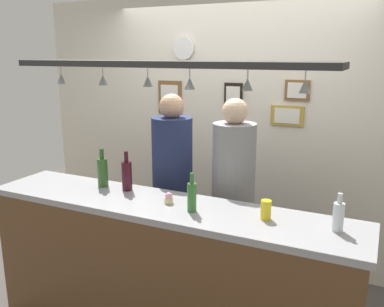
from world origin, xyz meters
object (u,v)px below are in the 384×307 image
person_left_navy_shirt (172,175)px  cupcake (169,198)px  bottle_soda_clear (338,216)px  picture_frame_upper_small (297,90)px  drink_can (266,210)px  picture_frame_lower_pair (287,116)px  bottle_beer_green_import (192,196)px  bottle_champagne_green (103,172)px  picture_frame_crest (233,97)px  picture_frame_caricature (170,98)px  person_right_grey_shirt (233,184)px  wall_clock (184,48)px  bottle_wine_dark_red (127,175)px

person_left_navy_shirt → cupcake: size_ratio=22.20×
person_left_navy_shirt → bottle_soda_clear: 1.51m
bottle_soda_clear → picture_frame_upper_small: size_ratio=1.05×
drink_can → picture_frame_lower_pair: picture_frame_lower_pair is taller
drink_can → cupcake: drink_can is taller
drink_can → picture_frame_lower_pair: size_ratio=0.41×
bottle_beer_green_import → picture_frame_lower_pair: bearing=79.5°
bottle_champagne_green → drink_can: bearing=-4.1°
picture_frame_crest → bottle_beer_green_import: bearing=-80.1°
picture_frame_caricature → bottle_beer_green_import: bearing=-56.9°
person_right_grey_shirt → wall_clock: wall_clock is taller
person_left_navy_shirt → picture_frame_caricature: size_ratio=5.09×
person_left_navy_shirt → drink_can: (0.97, -0.59, 0.06)m
person_left_navy_shirt → picture_frame_upper_small: size_ratio=7.87×
bottle_soda_clear → person_right_grey_shirt: bearing=145.6°
bottle_wine_dark_red → picture_frame_crest: (0.37, 1.27, 0.48)m
drink_can → person_left_navy_shirt: bearing=148.9°
person_left_navy_shirt → bottle_champagne_green: (-0.35, -0.49, 0.12)m
person_right_grey_shirt → picture_frame_caricature: bearing=141.7°
bottle_soda_clear → wall_clock: 2.36m
person_right_grey_shirt → bottle_wine_dark_red: (-0.67, -0.49, 0.12)m
person_left_navy_shirt → drink_can: bearing=-31.1°
picture_frame_crest → picture_frame_caricature: 0.69m
person_right_grey_shirt → bottle_soda_clear: person_right_grey_shirt is taller
cupcake → picture_frame_caricature: 1.65m
bottle_wine_dark_red → wall_clock: bearing=97.0°
picture_frame_caricature → wall_clock: 0.52m
bottle_champagne_green → bottle_beer_green_import: (0.85, -0.18, -0.01)m
bottle_soda_clear → picture_frame_lower_pair: 1.54m
bottle_champagne_green → cupcake: bottle_champagne_green is taller
picture_frame_upper_small → wall_clock: 1.18m
drink_can → picture_frame_lower_pair: (-0.20, 1.37, 0.39)m
bottle_champagne_green → picture_frame_caricature: picture_frame_caricature is taller
person_left_navy_shirt → bottle_wine_dark_red: (-0.12, -0.49, 0.12)m
person_left_navy_shirt → bottle_beer_green_import: person_left_navy_shirt is taller
bottle_soda_clear → picture_frame_caricature: size_ratio=0.68×
drink_can → picture_frame_caricature: bearing=135.9°
person_left_navy_shirt → picture_frame_lower_pair: (0.77, 0.78, 0.45)m
cupcake → picture_frame_lower_pair: picture_frame_lower_pair is taller
picture_frame_caricature → picture_frame_upper_small: (1.29, 0.00, 0.12)m
bottle_champagne_green → picture_frame_caricature: bearing=94.3°
bottle_champagne_green → bottle_beer_green_import: 0.87m
wall_clock → person_left_navy_shirt: bearing=-70.3°
bottle_champagne_green → drink_can: size_ratio=2.46×
picture_frame_lower_pair → picture_frame_upper_small: 0.25m
bottle_champagne_green → bottle_soda_clear: (1.74, -0.09, -0.03)m
wall_clock → drink_can: bearing=-47.4°
person_right_grey_shirt → bottle_champagne_green: bearing=-151.2°
picture_frame_caricature → bottle_champagne_green: bearing=-85.7°
bottle_soda_clear → cupcake: (-1.10, -0.02, -0.06)m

